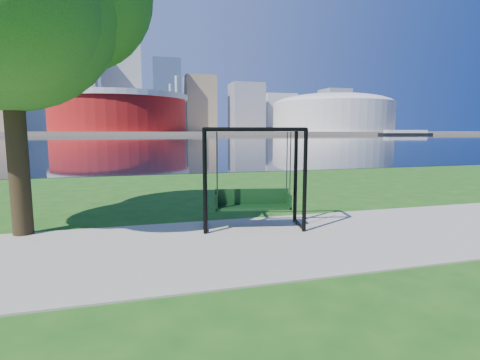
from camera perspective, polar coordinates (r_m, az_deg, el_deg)
name	(u,v)px	position (r m, az deg, el deg)	size (l,w,h in m)	color
ground	(234,238)	(7.91, -0.89, -8.77)	(900.00, 900.00, 0.00)	#1E5114
path	(241,244)	(7.45, 0.12, -9.69)	(120.00, 4.00, 0.03)	#9E937F
river	(141,139)	(109.39, -14.83, 6.03)	(900.00, 180.00, 0.02)	black
far_bank	(136,133)	(313.35, -15.53, 6.94)	(900.00, 228.00, 2.00)	#937F60
stadium	(119,111)	(242.78, -17.93, 9.91)	(83.00, 83.00, 32.00)	maroon
arena	(332,112)	(278.70, 13.90, 10.03)	(84.00, 84.00, 26.56)	beige
skyline	(129,90)	(328.48, -16.53, 13.02)	(392.00, 66.00, 96.50)	gray
swing	(253,180)	(8.44, 1.97, -0.05)	(2.38, 1.38, 2.29)	black
barge	(405,133)	(241.74, 23.87, 6.60)	(30.69, 13.32, 2.97)	black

